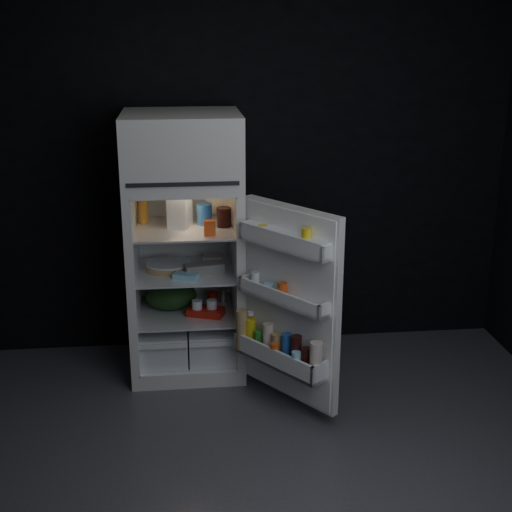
{
  "coord_description": "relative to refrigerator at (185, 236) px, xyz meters",
  "views": [
    {
      "loc": [
        -0.38,
        -3.32,
        2.3
      ],
      "look_at": [
        0.09,
        1.0,
        0.9
      ],
      "focal_mm": 50.0,
      "sensor_mm": 36.0,
      "label": 1
    }
  ],
  "objects": [
    {
      "name": "produce_bag",
      "position": [
        -0.11,
        0.02,
        -0.43
      ],
      "size": [
        0.36,
        0.3,
        0.2
      ],
      "primitive_type": "ellipsoid",
      "rotation": [
        0.0,
        0.0,
        0.01
      ],
      "color": "#193815",
      "rests_on": "refrigerator"
    },
    {
      "name": "egg_carton",
      "position": [
        0.12,
        -0.13,
        -0.19
      ],
      "size": [
        0.27,
        0.15,
        0.07
      ],
      "primitive_type": "cube",
      "rotation": [
        0.0,
        0.0,
        0.2
      ],
      "color": "gray",
      "rests_on": "refrigerator"
    },
    {
      "name": "refrigerator",
      "position": [
        0.0,
        0.0,
        0.0
      ],
      "size": [
        0.76,
        0.71,
        1.78
      ],
      "color": "white",
      "rests_on": "ground"
    },
    {
      "name": "wall_back",
      "position": [
        0.36,
        0.38,
        0.39
      ],
      "size": [
        4.0,
        0.0,
        2.7
      ],
      "primitive_type": "cube",
      "color": "black",
      "rests_on": "ground"
    },
    {
      "name": "jam_jar",
      "position": [
        0.26,
        -0.05,
        0.14
      ],
      "size": [
        0.12,
        0.12,
        0.13
      ],
      "primitive_type": "cylinder",
      "rotation": [
        0.0,
        0.0,
        -0.29
      ],
      "color": "black",
      "rests_on": "refrigerator"
    },
    {
      "name": "fridge_door",
      "position": [
        0.6,
        -0.68,
        -0.28
      ],
      "size": [
        0.59,
        0.69,
        1.22
      ],
      "color": "white",
      "rests_on": "ground"
    },
    {
      "name": "small_can_silver",
      "position": [
        0.26,
        0.11,
        -0.48
      ],
      "size": [
        0.07,
        0.07,
        0.09
      ],
      "primitive_type": "cylinder",
      "rotation": [
        0.0,
        0.0,
        0.21
      ],
      "color": "#B9BABE",
      "rests_on": "refrigerator"
    },
    {
      "name": "amber_bottle",
      "position": [
        -0.28,
        0.1,
        0.18
      ],
      "size": [
        0.08,
        0.08,
        0.22
      ],
      "primitive_type": "cylinder",
      "rotation": [
        0.0,
        0.0,
        -0.22
      ],
      "color": "orange",
      "rests_on": "refrigerator"
    },
    {
      "name": "milk_jug",
      "position": [
        -0.03,
        -0.04,
        0.19
      ],
      "size": [
        0.17,
        0.17,
        0.24
      ],
      "primitive_type": "cube",
      "rotation": [
        0.0,
        0.0,
        -0.37
      ],
      "color": "white",
      "rests_on": "refrigerator"
    },
    {
      "name": "wall_front",
      "position": [
        0.36,
        -3.02,
        0.39
      ],
      "size": [
        4.0,
        0.0,
        2.7
      ],
      "primitive_type": "cube",
      "color": "black",
      "rests_on": "ground"
    },
    {
      "name": "pie",
      "position": [
        -0.12,
        -0.01,
        -0.21
      ],
      "size": [
        0.41,
        0.41,
        0.04
      ],
      "primitive_type": "cylinder",
      "rotation": [
        0.0,
        0.0,
        -0.35
      ],
      "color": "tan",
      "rests_on": "refrigerator"
    },
    {
      "name": "small_can_red",
      "position": [
        0.18,
        0.07,
        -0.48
      ],
      "size": [
        0.08,
        0.08,
        0.09
      ],
      "primitive_type": "cylinder",
      "rotation": [
        0.0,
        0.0,
        0.17
      ],
      "color": "red",
      "rests_on": "refrigerator"
    },
    {
      "name": "small_carton",
      "position": [
        0.16,
        -0.25,
        0.12
      ],
      "size": [
        0.07,
        0.05,
        0.1
      ],
      "primitive_type": "cube",
      "rotation": [
        0.0,
        0.0,
        -0.0
      ],
      "color": "#D44E18",
      "rests_on": "refrigerator"
    },
    {
      "name": "wrapped_pkg",
      "position": [
        0.19,
        0.11,
        -0.2
      ],
      "size": [
        0.14,
        0.12,
        0.05
      ],
      "primitive_type": "cube",
      "rotation": [
        0.0,
        0.0,
        -0.1
      ],
      "color": "beige",
      "rests_on": "refrigerator"
    },
    {
      "name": "floor",
      "position": [
        0.36,
        -1.32,
        -0.96
      ],
      "size": [
        4.0,
        3.4,
        0.0
      ],
      "primitive_type": "cube",
      "color": "#515156",
      "rests_on": "ground"
    },
    {
      "name": "yogurt_tray",
      "position": [
        0.13,
        -0.13,
        -0.5
      ],
      "size": [
        0.27,
        0.21,
        0.05
      ],
      "primitive_type": "cube",
      "rotation": [
        0.0,
        0.0,
        -0.35
      ],
      "color": "red",
      "rests_on": "refrigerator"
    },
    {
      "name": "mayo_jar",
      "position": [
        0.14,
        0.03,
        0.14
      ],
      "size": [
        0.13,
        0.13,
        0.14
      ],
      "primitive_type": "cylinder",
      "rotation": [
        0.0,
        0.0,
        -0.33
      ],
      "color": "#1E4EA5",
      "rests_on": "refrigerator"
    },
    {
      "name": "flat_package",
      "position": [
        -0.0,
        -0.23,
        -0.21
      ],
      "size": [
        0.18,
        0.14,
        0.04
      ],
      "primitive_type": "cube",
      "rotation": [
        0.0,
        0.0,
        -0.41
      ],
      "color": "#93CDE3",
      "rests_on": "refrigerator"
    }
  ]
}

